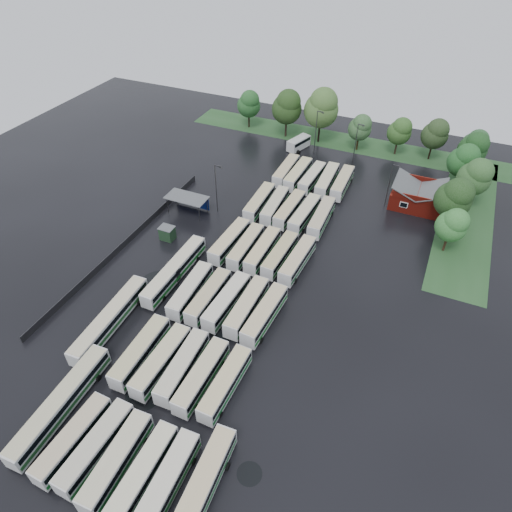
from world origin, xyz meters
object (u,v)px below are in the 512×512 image
at_px(brick_building, 417,198).
at_px(minibus, 299,143).
at_px(artic_bus_west_a, 61,403).
at_px(artic_bus_east, 193,506).

bearing_deg(brick_building, minibus, 155.87).
bearing_deg(artic_bus_west_a, minibus, 86.05).
relative_size(brick_building, artic_bus_west_a, 0.60).
xyz_separation_m(brick_building, artic_bus_west_a, (-32.96, -65.75, -0.13)).
height_order(artic_bus_west_a, artic_bus_east, artic_bus_east).
height_order(brick_building, artic_bus_west_a, brick_building).
bearing_deg(artic_bus_east, minibus, 99.64).
xyz_separation_m(artic_bus_west_a, minibus, (2.56, 79.37, -0.15)).
xyz_separation_m(brick_building, artic_bus_east, (-11.84, -69.51, -0.08)).
xyz_separation_m(brick_building, minibus, (-30.40, 13.62, -0.29)).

